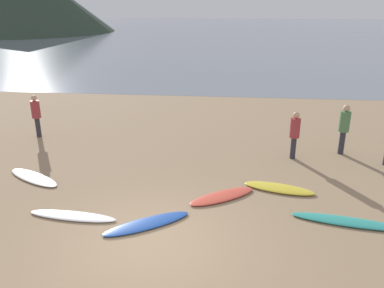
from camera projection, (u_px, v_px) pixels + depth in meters
name	position (u px, v px, depth m)	size (l,w,h in m)	color
ground_plane	(194.00, 119.00, 17.88)	(120.00, 120.00, 0.20)	#997C5B
ocean_water	(224.00, 31.00, 68.28)	(140.00, 100.00, 0.01)	slate
surfboard_0	(34.00, 177.00, 11.63)	(2.10, 0.57, 0.07)	silver
surfboard_1	(73.00, 216.00, 9.56)	(2.24, 0.45, 0.07)	white
surfboard_2	(147.00, 223.00, 9.23)	(2.16, 0.54, 0.07)	#1E479E
surfboard_3	(222.00, 196.00, 10.51)	(1.97, 0.58, 0.08)	#D84C38
surfboard_4	(279.00, 188.00, 10.95)	(1.95, 0.60, 0.09)	yellow
surfboard_5	(348.00, 222.00, 9.31)	(2.61, 0.47, 0.07)	teal
person_0	(344.00, 125.00, 13.20)	(0.35, 0.35, 1.74)	#2D2D38
person_2	(36.00, 113.00, 14.90)	(0.33, 0.33, 1.65)	#2D2D38
person_3	(295.00, 131.00, 12.81)	(0.33, 0.33, 1.61)	#2D2D38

